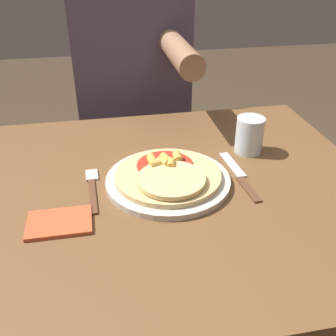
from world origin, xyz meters
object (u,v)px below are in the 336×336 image
fork (92,187)px  knife (240,176)px  dining_table (166,229)px  drinking_glass (249,135)px  person_diner (133,88)px  plate (168,180)px  pizza (168,175)px

fork → knife: 0.34m
fork → knife: (0.34, -0.02, 0.00)m
dining_table → drinking_glass: 0.32m
dining_table → knife: size_ratio=4.37×
fork → person_diner: size_ratio=0.14×
dining_table → knife: (0.18, 0.01, 0.13)m
plate → knife: bearing=-2.0°
dining_table → fork: fork is taller
fork → plate: bearing=-4.0°
pizza → plate: bearing=88.7°
knife → plate: bearing=178.0°
dining_table → person_diner: (-0.01, 0.61, 0.14)m
pizza → drinking_glass: bearing=26.2°
plate → fork: plate is taller
knife → person_diner: (-0.18, 0.61, 0.02)m
plate → drinking_glass: 0.26m
knife → drinking_glass: drinking_glass is taller
fork → person_diner: bearing=75.0°
pizza → knife: (0.17, -0.00, -0.02)m
dining_table → knife: knife is taller
pizza → drinking_glass: size_ratio=2.55×
person_diner → drinking_glass: bearing=-63.5°
fork → dining_table: bearing=-8.3°
pizza → fork: bearing=174.7°
knife → person_diner: 0.63m
fork → knife: size_ratio=0.79×
plate → knife: plate is taller
pizza → person_diner: (-0.01, 0.60, -0.01)m
dining_table → person_diner: person_diner is taller
dining_table → drinking_glass: bearing=27.2°
plate → fork: bearing=176.0°
plate → drinking_glass: drinking_glass is taller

